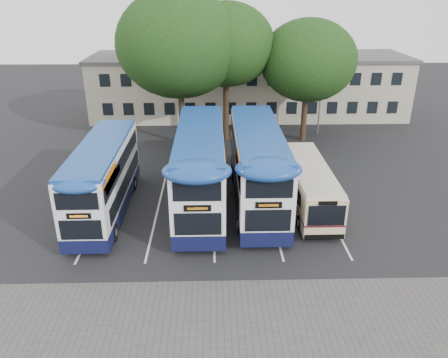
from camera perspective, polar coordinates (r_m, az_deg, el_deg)
name	(u,v)px	position (r m, az deg, el deg)	size (l,w,h in m)	color
ground	(287,256)	(23.09, 8.24, -9.92)	(120.00, 120.00, 0.00)	black
paving_strip	(258,326)	(18.94, 4.43, -18.58)	(40.00, 6.00, 0.01)	#595654
bay_lines	(214,211)	(27.06, -1.31, -4.18)	(14.12, 11.00, 0.01)	silver
depot_building	(248,85)	(46.98, 3.21, 12.18)	(32.40, 8.40, 6.20)	#B4A791
lamp_post	(322,79)	(40.75, 12.71, 12.58)	(0.25, 1.05, 9.06)	gray
tree_left	(179,44)	(36.78, -5.91, 17.13)	(10.12, 10.12, 12.75)	black
tree_mid	(226,45)	(37.71, 0.27, 17.13)	(8.07, 8.07, 11.70)	black
tree_right	(308,60)	(38.52, 10.95, 14.96)	(8.07, 8.07, 10.43)	black
bus_dd_left	(103,175)	(27.03, -15.47, 0.47)	(2.52, 10.41, 4.34)	#10143C
bus_dd_mid	(200,165)	(26.77, -3.10, 1.85)	(2.86, 11.78, 4.91)	#10143C
bus_dd_right	(257,163)	(27.12, 4.38, 2.07)	(2.83, 11.67, 4.87)	#10143C
bus_single	(309,183)	(27.68, 11.00, -0.46)	(2.30, 9.03, 2.69)	beige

